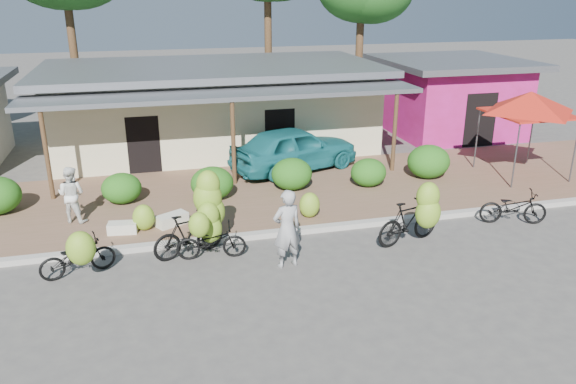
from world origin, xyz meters
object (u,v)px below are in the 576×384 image
object	(u,v)px
bike_left	(190,234)
vendor	(287,229)
bike_right	(414,218)
sack_far	(123,228)
bike_far_right	(513,207)
teal_van	(294,148)
bystander	(71,194)
bike_center	(210,221)
bike_far_left	(78,255)
red_canopy	(530,103)
sack_near	(172,220)

from	to	relation	value
bike_left	vendor	world-z (taller)	vendor
bike_right	sack_far	size ratio (longest dim) A/B	2.65
bike_far_right	teal_van	bearing A→B (deg)	56.82
bike_far_right	bystander	bearing A→B (deg)	94.06
bike_left	bike_center	size ratio (longest dim) A/B	0.92
bike_far_right	bystander	world-z (taller)	bystander
vendor	bike_left	bearing A→B (deg)	-37.37
bike_far_left	sack_far	bearing A→B (deg)	-40.63
bike_center	bike_far_right	world-z (taller)	bike_center
red_canopy	sack_near	world-z (taller)	red_canopy
red_canopy	vendor	bearing A→B (deg)	-155.44
bystander	red_canopy	bearing A→B (deg)	-153.11
bike_center	bystander	world-z (taller)	bike_center
red_canopy	bike_center	world-z (taller)	red_canopy
bike_left	bystander	bearing A→B (deg)	27.44
vendor	bystander	distance (m)	6.34
sack_near	vendor	bearing A→B (deg)	-49.17
bike_left	bike_center	xyz separation A→B (m)	(0.51, 0.07, 0.25)
bike_far_right	vendor	distance (m)	6.77
bike_center	bike_far_right	xyz separation A→B (m)	(8.33, -0.26, -0.37)
bike_center	teal_van	xyz separation A→B (m)	(3.64, 5.57, 0.05)
bystander	bike_center	bearing A→B (deg)	167.23
bike_far_left	bike_far_right	bearing A→B (deg)	-105.36
bike_far_left	red_canopy	bearing A→B (deg)	-92.07
bike_far_left	vendor	bearing A→B (deg)	-114.49
teal_van	bike_left	bearing A→B (deg)	124.86
red_canopy	bystander	bearing A→B (deg)	-178.07
sack_near	teal_van	bearing A→B (deg)	40.60
bike_right	sack_far	xyz separation A→B (m)	(-7.14, 2.37, -0.50)
sack_far	vendor	world-z (taller)	vendor
bike_center	sack_near	world-z (taller)	bike_center
bike_far_left	sack_near	distance (m)	3.14
red_canopy	sack_far	size ratio (longest dim) A/B	4.67
bystander	bike_left	bearing A→B (deg)	161.96
sack_near	teal_van	distance (m)	5.94
bike_far_left	sack_far	world-z (taller)	bike_far_left
red_canopy	bike_center	size ratio (longest dim) A/B	1.70
sack_far	vendor	xyz separation A→B (m)	(3.77, -2.67, 0.70)
sack_near	vendor	xyz separation A→B (m)	(2.48, -2.88, 0.69)
bike_far_left	bystander	xyz separation A→B (m)	(-0.40, 3.15, 0.35)
bike_left	bike_center	distance (m)	0.57
bike_right	sack_far	world-z (taller)	bike_right
red_canopy	bike_far_left	size ratio (longest dim) A/B	1.96
bike_left	bystander	distance (m)	4.00
sack_near	bystander	bearing A→B (deg)	160.31
bike_center	sack_far	bearing A→B (deg)	60.13
bike_far_right	bike_far_left	bearing A→B (deg)	109.18
bike_right	vendor	distance (m)	3.38
vendor	bystander	world-z (taller)	vendor
bike_far_left	sack_near	bearing A→B (deg)	-61.10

